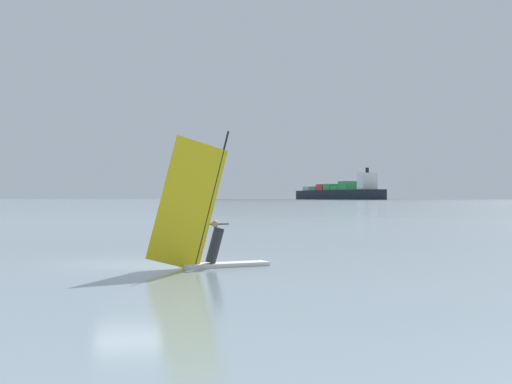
# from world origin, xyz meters

# --- Properties ---
(ground_plane) EXTENTS (4000.00, 4000.00, 0.00)m
(ground_plane) POSITION_xyz_m (0.00, 0.00, 0.00)
(ground_plane) COLOR gray
(windsurfer) EXTENTS (3.80, 1.67, 4.28)m
(windsurfer) POSITION_xyz_m (2.25, -1.38, 1.11)
(windsurfer) COLOR white
(windsurfer) RESTS_ON ground_plane
(cargo_ship) EXTENTS (78.65, 183.72, 37.11)m
(cargo_ship) POSITION_xyz_m (184.52, 824.94, 9.05)
(cargo_ship) COLOR black
(cargo_ship) RESTS_ON ground_plane
(distant_headland) EXTENTS (1357.80, 666.08, 39.14)m
(distant_headland) POSITION_xyz_m (636.82, 1479.25, 19.57)
(distant_headland) COLOR #756B56
(distant_headland) RESTS_ON ground_plane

